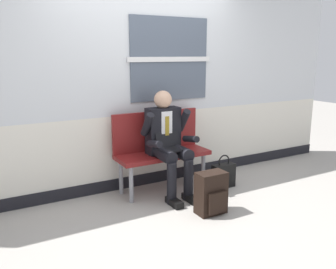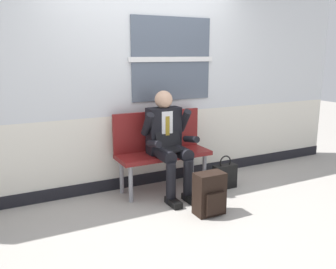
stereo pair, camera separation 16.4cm
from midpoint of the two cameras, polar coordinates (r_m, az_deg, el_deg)
The scene contains 6 objects.
ground_plane at distance 4.09m, azimuth 2.13°, elevation -11.04°, with size 18.00×18.00×0.00m, color #9E9991.
station_wall at distance 4.45m, azimuth -2.65°, elevation 8.41°, with size 6.17×0.17×2.64m.
bench_with_person at distance 4.37m, azimuth -0.07°, elevation -1.77°, with size 1.14×0.42×0.96m.
person_seated at distance 4.17m, azimuth 1.20°, elevation -1.02°, with size 0.57×0.70×1.23m.
backpack at distance 3.81m, azimuth 7.92°, elevation -9.41°, with size 0.31×0.23×0.45m.
handbag at distance 4.55m, azimuth 10.07°, elevation -6.54°, with size 0.30×0.12×0.42m.
Camera 2 is at (-1.76, -3.30, 1.65)m, focal length 38.26 mm.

